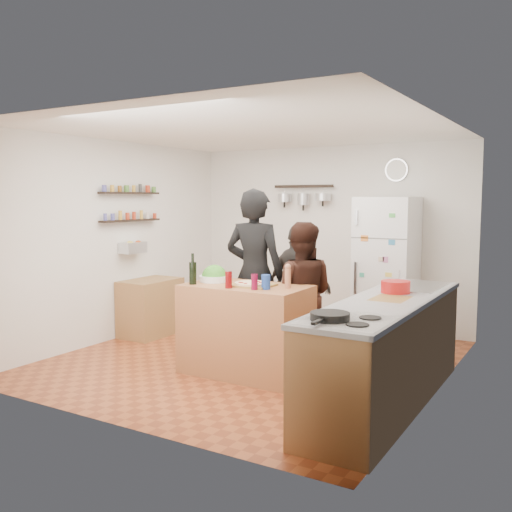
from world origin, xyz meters
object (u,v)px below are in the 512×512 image
Objects in this scene: pepper_mill at (288,278)px; red_bowl at (396,287)px; person_left at (255,274)px; prep_island at (246,329)px; skillet at (330,316)px; person_center at (301,294)px; wall_clock at (397,170)px; fridge at (386,268)px; salt_canister at (266,282)px; counter_run at (387,353)px; salad_bowl at (214,279)px; side_table at (151,307)px; person_back at (298,287)px; wine_bottle at (193,273)px.

red_bowl is at bearing 11.76° from pepper_mill.
prep_island is at bearing 106.24° from person_left.
person_center is at bearing 122.22° from skillet.
person_center is 5.13× the size of wall_clock.
fridge is at bearing 101.08° from skillet.
skillet is 1.08× the size of red_bowl.
salt_canister is (0.30, -0.12, 0.53)m from prep_island.
skillet is at bearing -79.90° from wall_clock.
counter_run is 8.77× the size of wall_clock.
red_bowl is 2.05m from fridge.
wall_clock is at bearing 105.92° from counter_run.
wall_clock is at bearing 64.47° from salad_bowl.
counter_run is at bearing 84.39° from skillet.
skillet is (1.83, -1.19, 0.01)m from salad_bowl.
red_bowl is (1.01, 0.21, -0.03)m from pepper_mill.
side_table is (-1.51, 0.72, -0.58)m from salad_bowl.
salad_bowl is 2.26× the size of salt_canister.
pepper_mill is at bearing 120.25° from person_back.
wall_clock is 0.37× the size of side_table.
wine_bottle is at bearing 65.35° from person_left.
pepper_mill is 0.72× the size of red_bowl.
counter_run is at bearing 129.54° from person_center.
person_left is 2.49m from wall_clock.
skillet is at bearing -29.69° from side_table.
salt_canister is at bearing -179.97° from counter_run.
red_bowl is (1.41, -0.84, 0.23)m from person_back.
person_left is (-0.69, 0.52, -0.06)m from pepper_mill.
side_table is (-2.69, -1.74, -1.78)m from wall_clock.
wine_bottle is 0.12× the size of person_left.
fridge is (0.99, 1.61, -0.04)m from person_left.
person_left is at bearing 112.45° from prep_island.
skillet reaches higher than side_table.
person_center reaches higher than salt_canister.
skillet is at bearing -92.05° from red_bowl.
prep_island is at bearing -6.79° from salad_bowl.
prep_island is 3.12m from wall_clock.
person_center is 0.58× the size of counter_run.
salt_canister is at bearing -101.19° from fridge.
pepper_mill is at bearing -16.73° from side_table.
person_left is 1.05× the size of fridge.
prep_island is 0.62m from salt_canister.
skillet is 3.89m from side_table.
salt_canister is 0.88m from person_left.
fridge reaches higher than red_bowl.
person_center reaches higher than wine_bottle.
person_left is 2.37m from skillet.
pepper_mill is 2.15m from fridge.
person_back is 0.83× the size of fridge.
salad_bowl is 0.12× the size of counter_run.
salad_bowl reaches higher than side_table.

